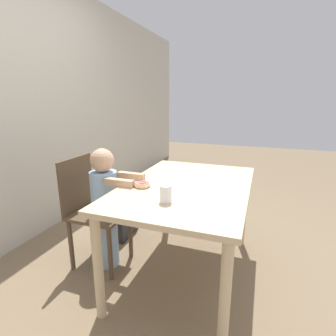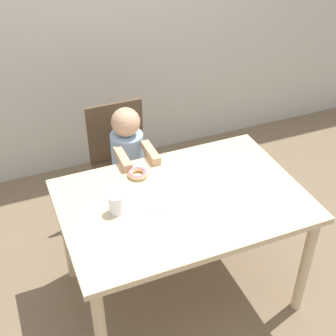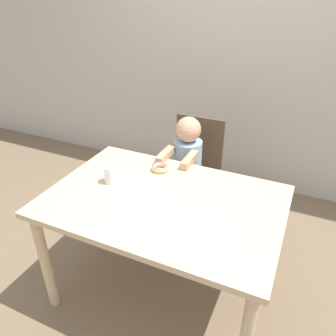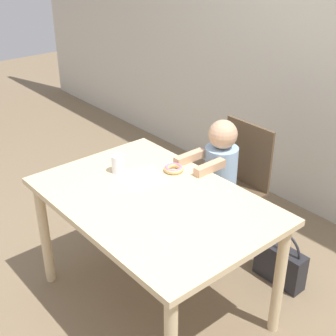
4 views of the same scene
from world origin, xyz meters
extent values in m
plane|color=#7A664C|center=(0.00, 0.00, 0.00)|extent=(12.00, 12.00, 0.00)
cube|color=beige|center=(0.00, 1.59, 1.25)|extent=(8.00, 0.05, 2.50)
cube|color=beige|center=(0.00, 0.00, 0.72)|extent=(1.30, 0.88, 0.03)
cylinder|color=beige|center=(-0.59, -0.38, 0.35)|extent=(0.06, 0.06, 0.70)
cylinder|color=beige|center=(-0.59, 0.38, 0.35)|extent=(0.06, 0.06, 0.70)
cylinder|color=beige|center=(0.59, 0.38, 0.35)|extent=(0.06, 0.06, 0.70)
cube|color=brown|center=(-0.10, 0.69, 0.45)|extent=(0.39, 0.42, 0.03)
cube|color=brown|center=(-0.10, 0.89, 0.67)|extent=(0.39, 0.02, 0.43)
cylinder|color=brown|center=(-0.26, 0.51, 0.22)|extent=(0.04, 0.04, 0.43)
cylinder|color=brown|center=(0.06, 0.51, 0.22)|extent=(0.04, 0.04, 0.43)
cylinder|color=brown|center=(-0.26, 0.86, 0.22)|extent=(0.04, 0.04, 0.43)
cylinder|color=brown|center=(0.06, 0.86, 0.22)|extent=(0.04, 0.04, 0.43)
cylinder|color=#99BCE0|center=(-0.10, 0.63, 0.23)|extent=(0.18, 0.18, 0.46)
cylinder|color=#99BCE0|center=(-0.10, 0.63, 0.63)|extent=(0.21, 0.21, 0.34)
sphere|color=tan|center=(-0.10, 0.63, 0.89)|extent=(0.18, 0.18, 0.18)
cube|color=tan|center=(-0.19, 0.44, 0.76)|extent=(0.05, 0.22, 0.05)
cube|color=tan|center=(-0.02, 0.44, 0.76)|extent=(0.05, 0.22, 0.05)
torus|color=#DBB270|center=(-0.16, 0.28, 0.75)|extent=(0.12, 0.12, 0.03)
torus|color=pink|center=(-0.16, 0.28, 0.76)|extent=(0.10, 0.10, 0.02)
cube|color=white|center=(-0.20, 0.09, 0.74)|extent=(0.28, 0.28, 0.00)
cube|color=#232328|center=(0.36, 0.72, 0.12)|extent=(0.33, 0.11, 0.25)
torus|color=#232328|center=(0.36, 0.72, 0.25)|extent=(0.26, 0.02, 0.26)
cylinder|color=white|center=(-0.36, 0.03, 0.79)|extent=(0.08, 0.08, 0.11)
camera|label=1|loc=(-1.73, -0.49, 1.34)|focal=28.00mm
camera|label=2|loc=(-0.81, -1.75, 2.32)|focal=50.00mm
camera|label=3|loc=(0.64, -1.35, 1.78)|focal=35.00mm
camera|label=4|loc=(1.67, -1.31, 2.02)|focal=50.00mm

